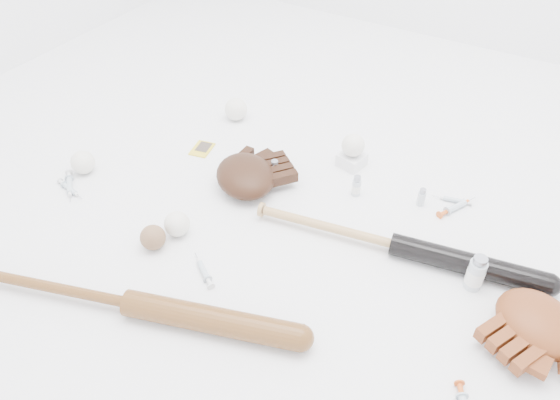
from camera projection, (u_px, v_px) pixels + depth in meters
The scene contains 20 objects.
bat_dark at pixel (394, 244), 1.50m from camera, with size 0.85×0.06×0.06m, color black, non-canonical shape.
bat_wood at pixel (130, 303), 1.34m from camera, with size 0.91×0.07×0.07m, color brown, non-canonical shape.
glove_dark at pixel (245, 175), 1.70m from camera, with size 0.26×0.26×0.09m, color black, non-canonical shape.
glove_tan at pixel (539, 323), 1.28m from camera, with size 0.25×0.25×0.09m, color brown, non-canonical shape.
trading_card at pixel (202, 149), 1.89m from camera, with size 0.06×0.09×0.00m, color gold.
pedestal at pixel (352, 160), 1.81m from camera, with size 0.08×0.08×0.04m, color white.
baseball_on_pedestal at pixel (353, 145), 1.77m from camera, with size 0.08×0.08×0.08m, color white.
baseball_left at pixel (83, 162), 1.77m from camera, with size 0.08×0.08×0.08m, color white.
baseball_upper at pixel (236, 109), 2.01m from camera, with size 0.08×0.08×0.08m, color white.
baseball_mid at pixel (177, 224), 1.55m from camera, with size 0.07×0.07×0.07m, color white.
baseball_aged at pixel (153, 237), 1.51m from camera, with size 0.07×0.07×0.07m, color brown.
syringe_0 at pixel (70, 189), 1.71m from camera, with size 0.14×0.02×0.02m, color #ADBCC6, non-canonical shape.
syringe_1 at pixel (204, 271), 1.46m from camera, with size 0.15×0.03×0.02m, color #ADBCC6, non-canonical shape.
syringe_2 at pixel (456, 207), 1.65m from camera, with size 0.17×0.03×0.02m, color #ADBCC6, non-canonical shape.
syringe_4 at pixel (453, 200), 1.67m from camera, with size 0.13×0.02×0.02m, color #ADBCC6, non-canonical shape.
syringe_5 at pixel (69, 186), 1.72m from camera, with size 0.17×0.03×0.02m, color #ADBCC6, non-canonical shape.
vial_0 at pixel (357, 186), 1.68m from camera, with size 0.03×0.03×0.07m, color silver.
vial_1 at pixel (422, 197), 1.65m from camera, with size 0.02×0.02×0.06m, color silver.
vial_2 at pixel (275, 170), 1.74m from camera, with size 0.03×0.03×0.07m, color silver.
vial_3 at pixel (476, 272), 1.39m from camera, with size 0.05×0.05×0.11m, color silver.
Camera 1 is at (0.57, -0.98, 1.11)m, focal length 35.00 mm.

